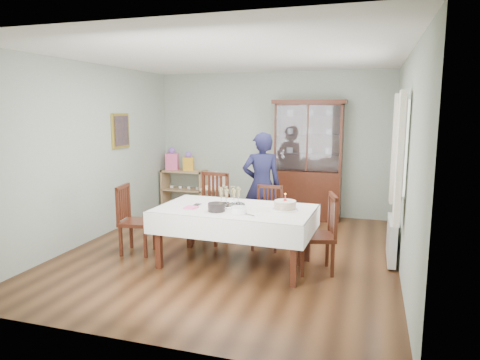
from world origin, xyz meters
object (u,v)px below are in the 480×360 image
at_px(gift_bag_pink, 172,160).
at_px(chair_end_left, 136,233).
at_px(woman, 262,185).
at_px(champagne_tray, 230,200).
at_px(chair_end_right, 317,249).
at_px(chair_far_right, 267,230).
at_px(dining_table, 235,236).
at_px(birthday_cake, 285,206).
at_px(sideboard, 184,189).
at_px(high_chair, 216,206).
at_px(china_cabinet, 308,158).
at_px(chair_far_left, 210,222).
at_px(gift_bag_orange, 188,162).

bearing_deg(gift_bag_pink, chair_end_left, -74.64).
bearing_deg(gift_bag_pink, woman, -31.63).
height_order(champagne_tray, gift_bag_pink, gift_bag_pink).
bearing_deg(chair_end_left, chair_end_right, -97.54).
height_order(chair_far_right, champagne_tray, champagne_tray).
distance_m(dining_table, chair_far_right, 0.82).
bearing_deg(dining_table, chair_end_left, 178.60).
relative_size(dining_table, champagne_tray, 5.12).
bearing_deg(birthday_cake, woman, 116.46).
bearing_deg(dining_table, chair_far_right, 72.85).
relative_size(sideboard, chair_far_right, 1.00).
bearing_deg(high_chair, sideboard, 137.36).
height_order(china_cabinet, chair_far_right, china_cabinet).
bearing_deg(chair_far_left, dining_table, -46.58).
xyz_separation_m(sideboard, chair_end_right, (3.01, -2.64, -0.11)).
bearing_deg(woman, high_chair, -37.40).
relative_size(dining_table, china_cabinet, 0.94).
relative_size(high_chair, gift_bag_pink, 2.15).
xyz_separation_m(high_chair, birthday_cake, (1.49, -1.50, 0.44)).
bearing_deg(chair_end_right, gift_bag_pink, -144.89).
xyz_separation_m(chair_far_left, birthday_cake, (1.31, -0.77, 0.51)).
bearing_deg(gift_bag_pink, birthday_cake, -42.70).
bearing_deg(high_chair, woman, -12.51).
height_order(chair_end_right, high_chair, chair_end_right).
height_order(dining_table, chair_end_left, chair_end_left).
bearing_deg(gift_bag_pink, china_cabinet, -0.03).
xyz_separation_m(sideboard, gift_bag_orange, (0.11, -0.02, 0.57)).
height_order(dining_table, woman, woman).
bearing_deg(chair_end_left, gift_bag_pink, 7.05).
height_order(china_cabinet, chair_end_right, china_cabinet).
bearing_deg(chair_far_left, champagne_tray, -47.94).
height_order(woman, champagne_tray, woman).
relative_size(high_chair, birthday_cake, 3.07).
height_order(sideboard, gift_bag_orange, gift_bag_orange).
xyz_separation_m(chair_far_right, high_chair, (-1.09, 0.80, 0.11)).
bearing_deg(china_cabinet, chair_far_left, -123.27).
relative_size(sideboard, champagne_tray, 2.26).
relative_size(chair_end_left, gift_bag_pink, 2.13).
relative_size(sideboard, gift_bag_orange, 2.40).
height_order(sideboard, chair_end_right, chair_end_right).
xyz_separation_m(china_cabinet, chair_end_left, (-2.02, -2.66, -0.84)).
xyz_separation_m(china_cabinet, sideboard, (-2.50, 0.02, -0.72)).
distance_m(chair_far_right, birthday_cake, 0.98).
height_order(china_cabinet, birthday_cake, china_cabinet).
distance_m(sideboard, champagne_tray, 3.24).
relative_size(chair_far_left, woman, 0.63).
bearing_deg(champagne_tray, gift_bag_pink, 128.95).
xyz_separation_m(chair_end_right, champagne_tray, (-1.15, 0.02, 0.54)).
bearing_deg(dining_table, chair_end_right, 3.81).
distance_m(high_chair, champagne_tray, 1.72).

